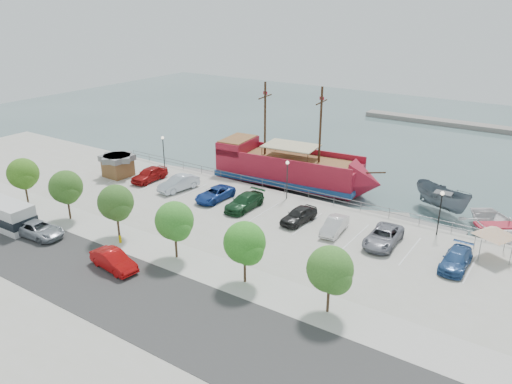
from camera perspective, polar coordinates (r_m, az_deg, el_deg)
The scene contains 35 objects.
ground at distance 49.64m, azimuth -0.32°, elevation -4.16°, with size 160.00×160.00×0.00m, color #3D5656.
land_slab at distance 36.48m, azimuth -19.85°, elevation -15.24°, with size 100.00×58.00×1.20m, color #A5A293.
street at distance 38.62m, azimuth -14.01°, elevation -11.21°, with size 100.00×8.00×0.04m, color #373737.
sidewalk at distance 42.19m, azimuth -8.03°, elevation -7.75°, with size 100.00×4.00×0.05m, color #B6B3AB.
seawall_railing at distance 55.14m, azimuth 4.22°, elevation 0.19°, with size 50.00×0.06×1.00m.
far_shore at distance 95.65m, azimuth 23.99°, elevation 6.85°, with size 40.00×3.00×0.80m, color gray.
pirate_ship at distance 59.52m, azimuth 5.05°, elevation 2.42°, with size 20.56×7.49×12.83m.
patrol_boat at distance 56.26m, azimuth 20.52°, elevation -0.92°, with size 2.64×7.01×2.71m, color slate.
speedboat at distance 53.00m, azimuth 25.82°, elevation -3.77°, with size 5.56×7.78×1.61m, color white.
dock_west at distance 64.99m, azimuth -6.96°, elevation 2.19°, with size 7.49×2.14×0.43m, color gray.
dock_mid at distance 53.35m, azimuth 13.52°, elevation -2.68°, with size 6.84×1.95×0.39m, color gray.
dock_east at distance 51.99m, azimuth 19.03°, elevation -3.94°, with size 7.08×2.02×0.40m, color gray.
shed at distance 62.87m, azimuth -15.52°, elevation 3.00°, with size 3.38×3.38×2.65m.
canopy_tent at distance 45.68m, azimuth 25.79°, elevation -3.58°, with size 4.88×4.88×3.20m.
street_van at distance 49.58m, azimuth -23.60°, elevation -3.93°, with size 2.36×5.11×1.42m, color #8E969F.
street_sedan at distance 41.84m, azimuth -15.96°, elevation -7.53°, with size 1.60×4.60×1.51m, color #AF0B0C.
shuttle_bus at distance 53.04m, azimuth -26.96°, elevation -2.26°, with size 7.28×2.66×2.55m.
fire_hydrant at distance 46.05m, azimuth -15.26°, elevation -5.18°, with size 0.26×0.26×0.74m.
lamp_post_left at distance 63.75m, azimuth -10.55°, elevation 5.11°, with size 0.36×0.36×4.28m.
lamp_post_mid at distance 53.25m, azimuth 3.59°, elevation 2.19°, with size 0.36×0.36×4.28m.
lamp_post_right at distance 47.82m, azimuth 20.36°, elevation -1.44°, with size 0.36×0.36×4.28m.
tree_a at distance 56.82m, azimuth -25.05°, elevation 1.79°, with size 3.30×3.20×5.00m.
tree_b at distance 51.19m, azimuth -20.86°, elevation 0.40°, with size 3.30×3.20×5.00m.
tree_c at distance 45.93m, azimuth -15.68°, elevation -1.32°, with size 3.30×3.20×5.00m.
tree_d at distance 41.19m, azimuth -9.22°, elevation -3.45°, with size 3.30×3.20×5.00m.
tree_e at distance 37.18m, azimuth -1.19°, elevation -6.02°, with size 3.30×3.20×5.00m.
tree_f at distance 34.14m, azimuth 8.61°, elevation -8.96°, with size 3.30×3.20×5.00m.
parked_car_a at distance 60.46m, azimuth -12.09°, elevation 2.00°, with size 1.97×4.89×1.67m, color maroon.
parked_car_b at distance 56.95m, azimuth -8.84°, elevation 1.00°, with size 1.72×4.94×1.63m, color silver.
parked_car_c at distance 53.74m, azimuth -4.72°, elevation -0.22°, with size 2.28×4.94×1.37m, color navy.
parked_car_d at distance 51.33m, azimuth -1.34°, elevation -1.13°, with size 2.12×5.21×1.51m, color #153C1F.
parked_car_e at distance 48.41m, azimuth 4.91°, elevation -2.64°, with size 1.79×4.45×1.52m, color black.
parked_car_f at distance 46.76m, azimuth 8.95°, elevation -3.81°, with size 1.50×4.30×1.42m, color silver.
parked_car_g at distance 45.46m, azimuth 14.34°, elevation -4.96°, with size 2.47×5.36×1.49m, color gray.
parked_car_h at distance 43.61m, azimuth 21.89°, elevation -7.17°, with size 1.96×4.81×1.40m, color navy.
Camera 1 is at (25.13, -37.08, 20.40)m, focal length 35.00 mm.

